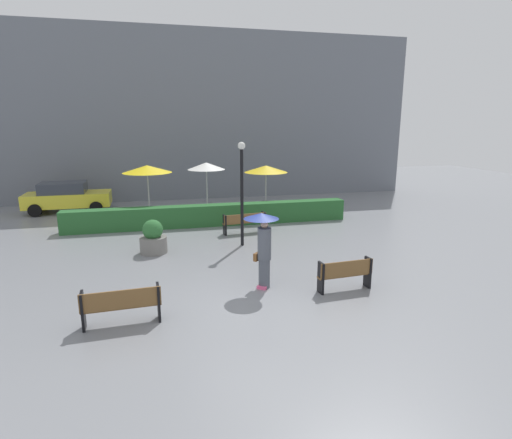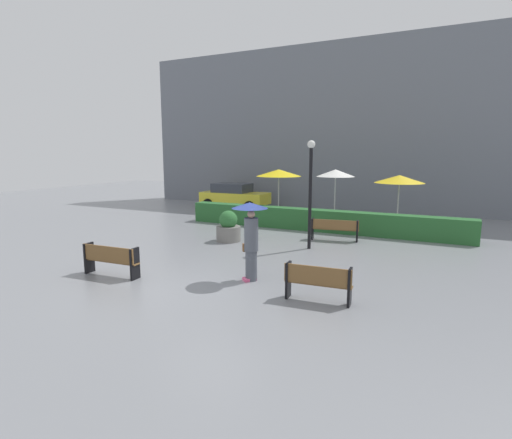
% 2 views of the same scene
% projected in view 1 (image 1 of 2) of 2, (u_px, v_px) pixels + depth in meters
% --- Properties ---
extents(ground_plane, '(60.00, 60.00, 0.00)m').
position_uv_depth(ground_plane, '(242.00, 301.00, 10.77)').
color(ground_plane, gray).
extents(bench_back_row, '(1.90, 0.63, 0.85)m').
position_uv_depth(bench_back_row, '(245.00, 221.00, 17.34)').
color(bench_back_row, brown).
rests_on(bench_back_row, ground).
extents(bench_near_right, '(1.59, 0.43, 0.88)m').
position_uv_depth(bench_near_right, '(345.00, 273.00, 11.34)').
color(bench_near_right, brown).
rests_on(bench_near_right, ground).
extents(bench_near_left, '(1.79, 0.45, 0.89)m').
position_uv_depth(bench_near_left, '(121.00, 304.00, 9.37)').
color(bench_near_left, brown).
rests_on(bench_near_left, ground).
extents(pedestrian_with_umbrella, '(0.98, 0.98, 2.14)m').
position_uv_depth(pedestrian_with_umbrella, '(263.00, 240.00, 11.39)').
color(pedestrian_with_umbrella, '#4C515B').
rests_on(pedestrian_with_umbrella, ground).
extents(planter_pot, '(0.96, 0.96, 1.21)m').
position_uv_depth(planter_pot, '(153.00, 239.00, 14.68)').
color(planter_pot, slate).
rests_on(planter_pot, ground).
extents(lamp_post, '(0.28, 0.28, 3.89)m').
position_uv_depth(lamp_post, '(242.00, 183.00, 15.18)').
color(lamp_post, black).
rests_on(lamp_post, ground).
extents(patio_umbrella_yellow, '(2.31, 2.31, 2.62)m').
position_uv_depth(patio_umbrella_yellow, '(147.00, 169.00, 19.40)').
color(patio_umbrella_yellow, silver).
rests_on(patio_umbrella_yellow, ground).
extents(patio_umbrella_white, '(1.87, 1.87, 2.65)m').
position_uv_depth(patio_umbrella_white, '(206.00, 166.00, 20.41)').
color(patio_umbrella_white, silver).
rests_on(patio_umbrella_white, ground).
extents(patio_umbrella_yellow_far, '(2.20, 2.20, 2.46)m').
position_uv_depth(patio_umbrella_yellow_far, '(266.00, 169.00, 20.90)').
color(patio_umbrella_yellow_far, silver).
rests_on(patio_umbrella_yellow_far, ground).
extents(hedge_strip, '(12.72, 0.70, 0.95)m').
position_uv_depth(hedge_strip, '(211.00, 215.00, 18.68)').
color(hedge_strip, '#28602D').
rests_on(hedge_strip, ground).
extents(building_facade, '(28.00, 1.20, 9.92)m').
position_uv_depth(building_facade, '(188.00, 116.00, 24.79)').
color(building_facade, slate).
rests_on(building_facade, ground).
extents(parked_car, '(4.23, 2.04, 1.57)m').
position_uv_depth(parked_car, '(67.00, 197.00, 21.47)').
color(parked_car, yellow).
rests_on(parked_car, ground).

